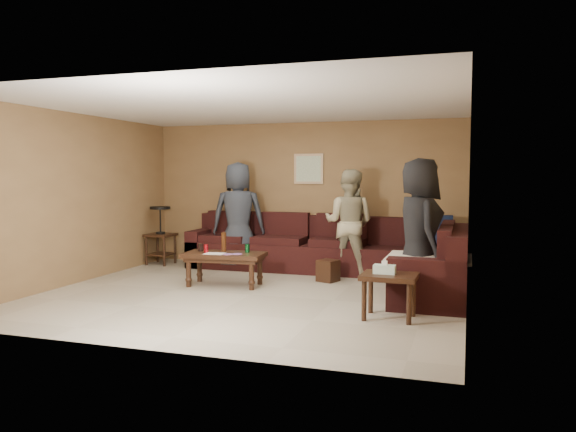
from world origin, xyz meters
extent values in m
plane|color=#ABA491|center=(0.00, 0.00, 0.00)|extent=(5.50, 5.50, 0.00)
cube|color=silver|center=(0.00, 0.00, 2.45)|extent=(5.50, 5.00, 0.10)
cube|color=brown|center=(0.00, 2.50, 1.25)|extent=(5.50, 0.10, 2.50)
cube|color=brown|center=(0.00, -2.50, 1.25)|extent=(5.50, 0.10, 2.50)
cube|color=brown|center=(-2.75, 0.00, 1.25)|extent=(0.10, 5.00, 2.50)
cube|color=brown|center=(2.75, 0.00, 1.25)|extent=(0.10, 5.00, 2.50)
cube|color=black|center=(0.00, 2.05, 0.23)|extent=(3.70, 0.90, 0.45)
cube|color=black|center=(0.00, 2.38, 0.68)|extent=(3.70, 0.24, 0.45)
cube|color=black|center=(-1.73, 2.05, 0.32)|extent=(0.24, 0.90, 0.63)
cube|color=black|center=(2.30, 0.60, 0.23)|extent=(0.90, 2.00, 0.45)
cube|color=black|center=(2.63, 0.60, 0.68)|extent=(0.24, 2.00, 0.45)
cube|color=black|center=(2.30, -0.28, 0.32)|extent=(0.90, 0.24, 0.63)
cube|color=black|center=(2.30, 2.05, 0.75)|extent=(0.45, 0.14, 0.45)
cube|color=silver|center=(2.30, 0.15, 0.58)|extent=(1.00, 0.85, 0.04)
cube|color=black|center=(-0.58, 0.45, 0.45)|extent=(1.19, 0.67, 0.06)
cube|color=black|center=(-0.58, 0.45, 0.39)|extent=(1.10, 0.58, 0.05)
cylinder|color=black|center=(-1.03, 0.20, 0.21)|extent=(0.07, 0.07, 0.42)
cylinder|color=black|center=(-0.10, 0.28, 0.21)|extent=(0.07, 0.07, 0.42)
cylinder|color=black|center=(-1.07, 0.62, 0.21)|extent=(0.07, 0.07, 0.42)
cylinder|color=black|center=(-0.13, 0.70, 0.21)|extent=(0.07, 0.07, 0.42)
cylinder|color=red|center=(-0.84, 0.38, 0.54)|extent=(0.07, 0.07, 0.12)
cylinder|color=#147433|center=(-0.28, 0.58, 0.54)|extent=(0.07, 0.07, 0.12)
cylinder|color=#361C0C|center=(-0.65, 0.57, 0.62)|extent=(0.07, 0.07, 0.28)
cylinder|color=black|center=(-0.98, 0.50, 0.53)|extent=(0.08, 0.08, 0.11)
cube|color=silver|center=(-0.68, 0.32, 0.48)|extent=(0.30, 0.24, 0.00)
cylinder|color=#DD4E7F|center=(-0.47, 0.30, 0.48)|extent=(0.14, 0.14, 0.01)
cylinder|color=#DD4E7F|center=(-0.35, 0.37, 0.48)|extent=(0.14, 0.14, 0.01)
cube|color=black|center=(-2.47, 1.88, 0.53)|extent=(0.47, 0.47, 0.05)
cube|color=black|center=(-2.47, 1.88, 0.18)|extent=(0.41, 0.41, 0.03)
cylinder|color=black|center=(-2.66, 1.70, 0.26)|extent=(0.05, 0.05, 0.53)
cylinder|color=black|center=(-2.30, 1.69, 0.26)|extent=(0.05, 0.05, 0.53)
cylinder|color=black|center=(-2.65, 2.07, 0.26)|extent=(0.05, 0.05, 0.53)
cylinder|color=black|center=(-2.29, 2.06, 0.26)|extent=(0.05, 0.05, 0.53)
cylinder|color=black|center=(-2.47, 1.88, 0.56)|extent=(0.16, 0.16, 0.03)
cylinder|color=black|center=(-2.47, 1.88, 0.79)|extent=(0.03, 0.03, 0.44)
cylinder|color=black|center=(-2.47, 1.88, 1.01)|extent=(0.36, 0.36, 0.05)
cube|color=black|center=(1.93, -0.69, 0.47)|extent=(0.62, 0.51, 0.06)
cylinder|color=black|center=(1.68, -0.87, 0.24)|extent=(0.06, 0.06, 0.47)
cylinder|color=black|center=(2.17, -0.88, 0.24)|extent=(0.06, 0.06, 0.47)
cylinder|color=black|center=(1.69, -0.50, 0.24)|extent=(0.06, 0.06, 0.47)
cylinder|color=black|center=(2.18, -0.51, 0.24)|extent=(0.06, 0.06, 0.47)
cube|color=white|center=(1.87, -0.69, 0.55)|extent=(0.24, 0.13, 0.10)
cube|color=silver|center=(1.87, -0.69, 0.62)|extent=(0.06, 0.04, 0.05)
cube|color=black|center=(0.76, 1.22, 0.16)|extent=(0.35, 0.35, 0.32)
cube|color=tan|center=(0.10, 2.48, 1.70)|extent=(0.52, 0.03, 0.52)
cube|color=beige|center=(0.10, 2.46, 1.70)|extent=(0.44, 0.01, 0.44)
imported|color=#282D37|center=(-0.97, 1.87, 0.91)|extent=(1.03, 0.84, 1.81)
imported|color=tan|center=(0.95, 1.81, 0.84)|extent=(0.88, 0.72, 1.68)
imported|color=black|center=(2.17, 0.30, 0.90)|extent=(0.87, 1.04, 1.81)
camera|label=1|loc=(2.75, -6.88, 1.61)|focal=35.00mm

